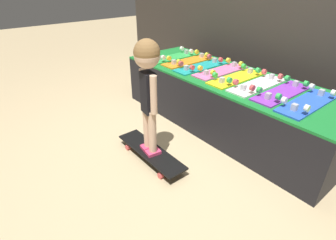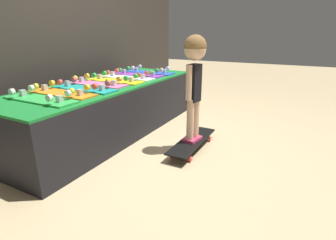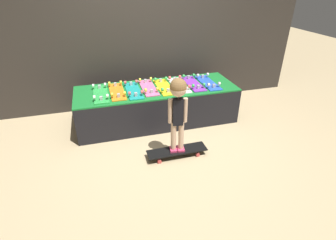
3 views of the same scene
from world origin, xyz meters
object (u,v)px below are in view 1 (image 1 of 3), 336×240
object	(u,v)px
skateboard_green_on_rack	(173,57)
skateboard_pink_on_rack	(221,70)
skateboard_orange_on_rack	(188,61)
skateboard_on_floor	(151,152)
skateboard_teal_on_rack	(201,66)
skateboard_white_on_rack	(258,84)
skateboard_yellow_on_rack	(236,77)
child	(148,78)
skateboard_blue_on_rack	(308,102)
skateboard_purple_on_rack	(282,92)

from	to	relation	value
skateboard_green_on_rack	skateboard_pink_on_rack	size ratio (longest dim) A/B	1.00
skateboard_orange_on_rack	skateboard_on_floor	bearing A→B (deg)	-58.35
skateboard_teal_on_rack	skateboard_white_on_rack	size ratio (longest dim) A/B	1.00
skateboard_yellow_on_rack	child	size ratio (longest dim) A/B	0.68
skateboard_green_on_rack	skateboard_teal_on_rack	world-z (taller)	same
skateboard_teal_on_rack	skateboard_blue_on_rack	distance (m)	1.20
skateboard_green_on_rack	skateboard_pink_on_rack	world-z (taller)	same
skateboard_purple_on_rack	skateboard_on_floor	world-z (taller)	skateboard_purple_on_rack
skateboard_pink_on_rack	skateboard_purple_on_rack	xyz separation A→B (m)	(0.72, -0.03, 0.00)
skateboard_white_on_rack	skateboard_pink_on_rack	bearing A→B (deg)	175.95
skateboard_blue_on_rack	skateboard_teal_on_rack	bearing A→B (deg)	179.80
skateboard_orange_on_rack	skateboard_pink_on_rack	bearing A→B (deg)	2.68
skateboard_yellow_on_rack	skateboard_blue_on_rack	xyz separation A→B (m)	(0.72, -0.02, 0.00)
skateboard_teal_on_rack	skateboard_purple_on_rack	bearing A→B (deg)	1.48
skateboard_pink_on_rack	skateboard_blue_on_rack	size ratio (longest dim) A/B	1.00
skateboard_teal_on_rack	skateboard_pink_on_rack	size ratio (longest dim) A/B	1.00
skateboard_white_on_rack	skateboard_on_floor	size ratio (longest dim) A/B	0.85
skateboard_teal_on_rack	child	size ratio (longest dim) A/B	0.68
skateboard_green_on_rack	skateboard_white_on_rack	bearing A→B (deg)	0.98
skateboard_orange_on_rack	skateboard_white_on_rack	distance (m)	0.96
skateboard_yellow_on_rack	skateboard_white_on_rack	world-z (taller)	same
skateboard_green_on_rack	skateboard_orange_on_rack	size ratio (longest dim) A/B	1.00
skateboard_white_on_rack	skateboard_blue_on_rack	xyz separation A→B (m)	(0.48, -0.02, 0.00)
skateboard_blue_on_rack	skateboard_yellow_on_rack	bearing A→B (deg)	178.78
skateboard_on_floor	skateboard_yellow_on_rack	bearing A→B (deg)	84.25
skateboard_orange_on_rack	skateboard_pink_on_rack	xyz separation A→B (m)	(0.48, 0.02, 0.00)
skateboard_teal_on_rack	skateboard_yellow_on_rack	xyz separation A→B (m)	(0.48, 0.01, 0.00)
skateboard_purple_on_rack	skateboard_green_on_rack	bearing A→B (deg)	-178.92
skateboard_white_on_rack	skateboard_blue_on_rack	distance (m)	0.48
skateboard_on_floor	skateboard_teal_on_rack	bearing A→B (deg)	111.28
skateboard_purple_on_rack	skateboard_blue_on_rack	xyz separation A→B (m)	(0.24, -0.03, 0.00)
skateboard_teal_on_rack	skateboard_on_floor	distance (m)	1.17
skateboard_pink_on_rack	skateboard_purple_on_rack	distance (m)	0.72
skateboard_orange_on_rack	skateboard_white_on_rack	size ratio (longest dim) A/B	1.00
skateboard_pink_on_rack	skateboard_purple_on_rack	world-z (taller)	same
skateboard_pink_on_rack	skateboard_green_on_rack	bearing A→B (deg)	-175.67
skateboard_pink_on_rack	skateboard_on_floor	xyz separation A→B (m)	(0.14, -1.03, -0.51)
skateboard_green_on_rack	skateboard_purple_on_rack	world-z (taller)	same
skateboard_teal_on_rack	skateboard_yellow_on_rack	size ratio (longest dim) A/B	1.00
skateboard_on_floor	skateboard_purple_on_rack	bearing A→B (deg)	59.95
skateboard_purple_on_rack	skateboard_on_floor	xyz separation A→B (m)	(-0.58, -1.00, -0.51)
child	skateboard_pink_on_rack	bearing A→B (deg)	106.01
skateboard_blue_on_rack	child	world-z (taller)	child
skateboard_teal_on_rack	skateboard_white_on_rack	bearing A→B (deg)	1.45
child	skateboard_white_on_rack	bearing A→B (deg)	79.41
skateboard_pink_on_rack	skateboard_on_floor	world-z (taller)	skateboard_pink_on_rack
skateboard_teal_on_rack	skateboard_pink_on_rack	distance (m)	0.25
skateboard_orange_on_rack	skateboard_green_on_rack	bearing A→B (deg)	-172.41
skateboard_green_on_rack	skateboard_orange_on_rack	world-z (taller)	same
skateboard_green_on_rack	skateboard_orange_on_rack	bearing A→B (deg)	7.59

